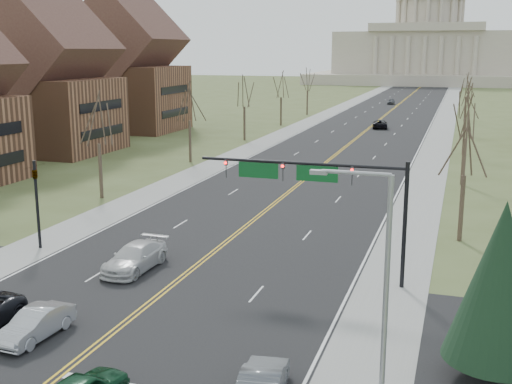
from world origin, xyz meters
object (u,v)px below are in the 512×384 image
Objects in this scene: car_nb_outer_lead at (262,384)px; car_sb_inner_second at (135,257)px; signal_mast at (316,182)px; car_sb_inner_lead at (36,324)px; signal_left at (36,195)px; car_far_nb at (380,124)px; car_far_sb at (391,101)px; street_light at (379,280)px.

car_sb_inner_second is (-11.85, 12.00, 0.05)m from car_nb_outer_lead.
signal_mast reaches higher than car_sb_inner_lead.
car_nb_outer_lead is at bearing -6.61° from car_sb_inner_lead.
signal_left is at bearing -42.67° from car_nb_outer_lead.
car_far_nb is (-5.68, 75.64, -5.02)m from signal_mast.
car_nb_outer_lead is at bearing -86.85° from car_far_sb.
car_sb_inner_lead is at bearing -131.51° from signal_mast.
car_nb_outer_lead is at bearing 86.81° from car_far_nb.
signal_mast is 14.51m from street_light.
signal_mast is 16.64m from car_sb_inner_lead.
car_far_sb is (-10.49, 140.26, -0.05)m from car_nb_outer_lead.
signal_left is at bearing 128.96° from car_sb_inner_lead.
signal_mast is at bearing -93.15° from car_nb_outer_lead.
car_far_nb is at bearing -93.52° from car_nb_outer_lead.
street_light reaches higher than car_sb_inner_second.
signal_mast is at bearing 86.74° from car_far_nb.
car_far_sb is at bearing 95.97° from street_light.
car_nb_outer_lead is at bearing -43.43° from car_sb_inner_second.
street_light is at bearing -2.34° from car_sb_inner_lead.
car_sb_inner_lead is at bearing -18.04° from car_nb_outer_lead.
signal_mast reaches higher than car_sb_inner_second.
car_sb_inner_lead is at bearing -86.98° from car_sb_inner_second.
car_sb_inner_second is 77.76m from car_far_nb.
car_far_nb is at bearing -87.00° from car_far_sb.
car_nb_outer_lead reaches higher than car_sb_inner_lead.
car_sb_inner_second is 1.04× the size of car_far_nb.
car_far_nb is at bearing 90.39° from car_sb_inner_lead.
signal_mast is 11.95m from car_sb_inner_second.
street_light is at bearing 178.48° from car_nb_outer_lead.
car_sb_inner_second is at bearing -91.74° from car_far_sb.
street_light reaches higher than car_far_nb.
car_nb_outer_lead is 1.06× the size of car_sb_inner_lead.
street_light reaches higher than signal_mast.
car_far_nb is 50.79m from car_far_sb.
signal_left is 0.66× the size of street_light.
signal_mast is 2.32× the size of car_far_nb.
car_sb_inner_lead is 0.81× the size of car_far_nb.
car_sb_inner_second is at bearing -13.37° from signal_left.
signal_left is 1.50× the size of car_far_sb.
street_light is at bearing -33.89° from car_sb_inner_second.
car_nb_outer_lead is at bearing -173.64° from street_light.
car_nb_outer_lead reaches higher than car_far_sb.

